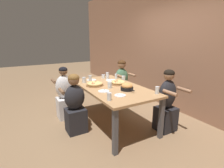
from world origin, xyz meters
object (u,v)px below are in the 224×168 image
Objects in this scene: empty_plate_a at (120,95)px; diner_near_center at (75,106)px; drinking_glass_b at (90,79)px; drinking_glass_e at (116,76)px; skillet_bowl at (127,87)px; diner_near_left at (65,95)px; pizza_board_main at (118,83)px; drinking_glass_a at (84,80)px; drinking_glass_c at (157,90)px; drinking_glass_h at (123,79)px; cocktail_glass_blue at (103,77)px; diner_far_left at (122,84)px; pizza_board_second at (95,84)px; empty_plate_c at (92,80)px; diner_far_right at (167,104)px; drinking_glass_f at (110,85)px; drinking_glass_g at (109,97)px; empty_plate_d at (104,91)px; drinking_glass_d at (107,76)px; empty_plate_b at (111,80)px.

diner_near_center reaches higher than empty_plate_a.
drinking_glass_b reaches higher than drinking_glass_e.
diner_near_left reaches higher than skillet_bowl.
drinking_glass_a is (-0.44, -0.56, 0.02)m from pizza_board_main.
drinking_glass_c is 0.99m from drinking_glass_h.
drinking_glass_c is at bearing 69.35° from empty_plate_a.
drinking_glass_a reaches higher than cocktail_glass_blue.
diner_far_left is at bearing 103.11° from drinking_glass_a.
diner_near_left is (-0.50, -0.47, -0.30)m from pizza_board_second.
empty_plate_c is at bearing -128.86° from drinking_glass_h.
diner_near_center is at bearing -81.29° from drinking_glass_h.
drinking_glass_a is at bearing -169.25° from empty_plate_a.
pizza_board_second is 0.30× the size of diner_far_right.
empty_plate_a is 0.95m from drinking_glass_h.
empty_plate_c is 1.93× the size of drinking_glass_e.
empty_plate_a is 0.17× the size of diner_near_left.
drinking_glass_e is at bearing 160.89° from skillet_bowl.
drinking_glass_f is (-0.69, -0.52, -0.01)m from drinking_glass_c.
drinking_glass_g is at bearing -11.91° from empty_plate_c.
pizza_board_main is at bearing 2.78° from diner_near_center.
drinking_glass_h is 1.29m from diner_near_left.
empty_plate_d is at bearing -58.38° from drinking_glass_h.
empty_plate_d is 0.18× the size of diner_near_left.
diner_near_center reaches higher than cocktail_glass_blue.
drinking_glass_g is at bearing -35.15° from drinking_glass_e.
drinking_glass_b is at bearing 170.83° from drinking_glass_g.
drinking_glass_f is at bearing -143.00° from drinking_glass_c.
drinking_glass_h is (-0.29, 0.50, 0.00)m from drinking_glass_f.
empty_plate_a is at bearing -14.88° from cocktail_glass_blue.
empty_plate_c is 0.66m from diner_near_left.
drinking_glass_d is 1.17m from diner_near_center.
skillet_bowl is at bearing -24.75° from diner_near_center.
diner_near_left is (-0.18, -1.15, -0.32)m from drinking_glass_e.
cocktail_glass_blue is 1.48m from drinking_glass_g.
cocktail_glass_blue reaches higher than pizza_board_main.
diner_near_left is at bearing -116.55° from drinking_glass_a.
skillet_bowl is 0.93m from drinking_glass_e.
empty_plate_b is at bearing 172.47° from skillet_bowl.
diner_far_left is at bearing -90.00° from diner_far_right.
drinking_glass_f is 0.11× the size of diner_near_center.
drinking_glass_d is at bearing 19.38° from diner_far_left.
empty_plate_a is 0.86× the size of empty_plate_b.
diner_near_left is (-0.02, -0.91, -0.31)m from cocktail_glass_blue.
pizza_board_main is 0.25m from drinking_glass_h.
skillet_bowl is 1.76× the size of empty_plate_a.
diner_far_right is (1.26, 0.31, -0.29)m from drinking_glass_e.
drinking_glass_c is at bearing 37.23° from skillet_bowl.
drinking_glass_g reaches higher than drinking_glass_h.
diner_near_left is 0.97× the size of diner_far_left.
drinking_glass_f is 0.10× the size of diner_far_right.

